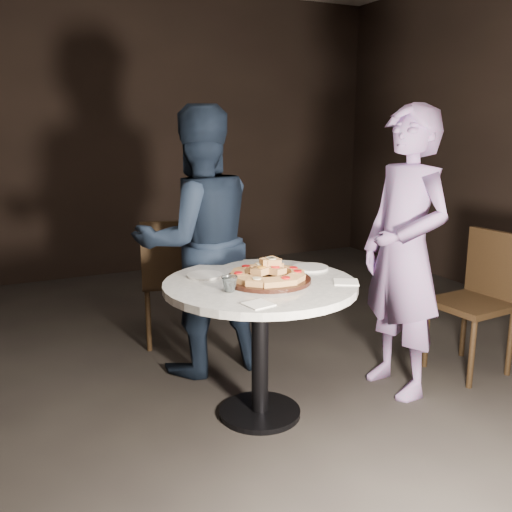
{
  "coord_description": "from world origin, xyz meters",
  "views": [
    {
      "loc": [
        -1.38,
        -2.64,
        1.6
      ],
      "look_at": [
        -0.08,
        0.04,
        0.91
      ],
      "focal_mm": 40.0,
      "sensor_mm": 36.0,
      "label": 1
    }
  ],
  "objects_px": {
    "focaccia_pile": "(268,272)",
    "water_glass": "(230,284)",
    "serving_board": "(268,280)",
    "diner_teal": "(405,253)",
    "table": "(260,307)",
    "diner_navy": "(198,242)",
    "chair_far": "(173,273)",
    "chair_right": "(481,292)"
  },
  "relations": [
    {
      "from": "table",
      "to": "chair_far",
      "type": "bearing_deg",
      "value": 94.58
    },
    {
      "from": "table",
      "to": "focaccia_pile",
      "type": "bearing_deg",
      "value": -23.85
    },
    {
      "from": "focaccia_pile",
      "to": "diner_navy",
      "type": "xyz_separation_m",
      "value": [
        -0.11,
        0.77,
        0.03
      ]
    },
    {
      "from": "diner_navy",
      "to": "diner_teal",
      "type": "bearing_deg",
      "value": 140.57
    },
    {
      "from": "serving_board",
      "to": "water_glass",
      "type": "relative_size",
      "value": 5.55
    },
    {
      "from": "serving_board",
      "to": "diner_teal",
      "type": "distance_m",
      "value": 0.89
    },
    {
      "from": "water_glass",
      "to": "diner_teal",
      "type": "height_order",
      "value": "diner_teal"
    },
    {
      "from": "table",
      "to": "water_glass",
      "type": "xyz_separation_m",
      "value": [
        -0.22,
        -0.1,
        0.18
      ]
    },
    {
      "from": "water_glass",
      "to": "diner_navy",
      "type": "height_order",
      "value": "diner_navy"
    },
    {
      "from": "chair_right",
      "to": "diner_navy",
      "type": "distance_m",
      "value": 1.88
    },
    {
      "from": "chair_right",
      "to": "diner_teal",
      "type": "height_order",
      "value": "diner_teal"
    },
    {
      "from": "serving_board",
      "to": "chair_far",
      "type": "relative_size",
      "value": 0.49
    },
    {
      "from": "focaccia_pile",
      "to": "diner_navy",
      "type": "relative_size",
      "value": 0.24
    },
    {
      "from": "chair_right",
      "to": "diner_navy",
      "type": "xyz_separation_m",
      "value": [
        -1.66,
        0.81,
        0.33
      ]
    },
    {
      "from": "table",
      "to": "focaccia_pile",
      "type": "height_order",
      "value": "focaccia_pile"
    },
    {
      "from": "table",
      "to": "diner_navy",
      "type": "height_order",
      "value": "diner_navy"
    },
    {
      "from": "diner_navy",
      "to": "chair_far",
      "type": "bearing_deg",
      "value": -86.95
    },
    {
      "from": "focaccia_pile",
      "to": "chair_far",
      "type": "bearing_deg",
      "value": 96.29
    },
    {
      "from": "chair_right",
      "to": "table",
      "type": "bearing_deg",
      "value": -96.68
    },
    {
      "from": "serving_board",
      "to": "water_glass",
      "type": "distance_m",
      "value": 0.27
    },
    {
      "from": "serving_board",
      "to": "water_glass",
      "type": "height_order",
      "value": "water_glass"
    },
    {
      "from": "serving_board",
      "to": "diner_teal",
      "type": "height_order",
      "value": "diner_teal"
    },
    {
      "from": "serving_board",
      "to": "chair_far",
      "type": "xyz_separation_m",
      "value": [
        -0.13,
        1.25,
        -0.24
      ]
    },
    {
      "from": "diner_teal",
      "to": "chair_far",
      "type": "bearing_deg",
      "value": -143.35
    },
    {
      "from": "table",
      "to": "chair_right",
      "type": "xyz_separation_m",
      "value": [
        1.59,
        -0.06,
        -0.1
      ]
    },
    {
      "from": "chair_far",
      "to": "chair_right",
      "type": "bearing_deg",
      "value": 157.33
    },
    {
      "from": "water_glass",
      "to": "diner_navy",
      "type": "xyz_separation_m",
      "value": [
        0.15,
        0.84,
        0.04
      ]
    },
    {
      "from": "chair_right",
      "to": "diner_teal",
      "type": "distance_m",
      "value": 0.75
    },
    {
      "from": "chair_right",
      "to": "diner_navy",
      "type": "bearing_deg",
      "value": -120.49
    },
    {
      "from": "diner_teal",
      "to": "serving_board",
      "type": "bearing_deg",
      "value": -94.65
    },
    {
      "from": "water_glass",
      "to": "chair_right",
      "type": "xyz_separation_m",
      "value": [
        1.81,
        0.04,
        -0.29
      ]
    },
    {
      "from": "focaccia_pile",
      "to": "chair_far",
      "type": "distance_m",
      "value": 1.28
    },
    {
      "from": "diner_navy",
      "to": "focaccia_pile",
      "type": "bearing_deg",
      "value": 98.38
    },
    {
      "from": "focaccia_pile",
      "to": "water_glass",
      "type": "relative_size",
      "value": 4.96
    },
    {
      "from": "focaccia_pile",
      "to": "chair_far",
      "type": "xyz_separation_m",
      "value": [
        -0.14,
        1.25,
        -0.28
      ]
    },
    {
      "from": "serving_board",
      "to": "water_glass",
      "type": "xyz_separation_m",
      "value": [
        -0.25,
        -0.08,
        0.03
      ]
    },
    {
      "from": "table",
      "to": "serving_board",
      "type": "height_order",
      "value": "serving_board"
    },
    {
      "from": "chair_far",
      "to": "diner_navy",
      "type": "bearing_deg",
      "value": 107.71
    },
    {
      "from": "diner_navy",
      "to": "serving_board",
      "type": "bearing_deg",
      "value": 98.14
    },
    {
      "from": "water_glass",
      "to": "diner_navy",
      "type": "bearing_deg",
      "value": 80.23
    },
    {
      "from": "table",
      "to": "focaccia_pile",
      "type": "relative_size",
      "value": 3.04
    },
    {
      "from": "table",
      "to": "serving_board",
      "type": "relative_size",
      "value": 2.71
    }
  ]
}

